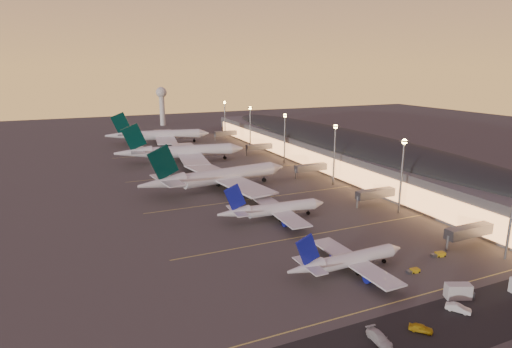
% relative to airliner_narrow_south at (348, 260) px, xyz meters
% --- Properties ---
extents(ground, '(700.00, 700.00, 0.00)m').
position_rel_airliner_narrow_south_xyz_m(ground, '(6.42, 29.20, -3.11)').
color(ground, '#403E3C').
extents(airliner_narrow_south, '(33.59, 29.93, 12.03)m').
position_rel_airliner_narrow_south_xyz_m(airliner_narrow_south, '(0.00, 0.00, 0.00)').
color(airliner_narrow_south, silver).
rests_on(airliner_narrow_south, ground).
extents(airliner_narrow_north, '(38.02, 33.92, 13.60)m').
position_rel_airliner_narrow_south_xyz_m(airliner_narrow_north, '(-0.25, 40.88, 0.41)').
color(airliner_narrow_north, silver).
rests_on(airliner_narrow_north, ground).
extents(airliner_wide_near, '(65.68, 60.44, 21.04)m').
position_rel_airliner_narrow_south_xyz_m(airliner_wide_near, '(-5.30, 81.90, 2.31)').
color(airliner_wide_near, silver).
rests_on(airliner_wide_near, ground).
extents(airliner_wide_mid, '(67.57, 62.03, 21.62)m').
position_rel_airliner_narrow_south_xyz_m(airliner_wide_mid, '(-5.72, 139.29, 2.46)').
color(airliner_wide_mid, silver).
rests_on(airliner_wide_mid, ground).
extents(airliner_wide_far, '(66.50, 61.24, 21.31)m').
position_rel_airliner_narrow_south_xyz_m(airliner_wide_far, '(-5.03, 200.70, 2.38)').
color(airliner_wide_far, silver).
rests_on(airliner_wide_far, ground).
extents(terminal_building, '(56.35, 255.00, 17.46)m').
position_rel_airliner_narrow_south_xyz_m(terminal_building, '(68.26, 101.67, 5.67)').
color(terminal_building, '#505055').
rests_on(terminal_building, ground).
extents(light_masts, '(2.20, 217.20, 25.90)m').
position_rel_airliner_narrow_south_xyz_m(light_masts, '(42.42, 94.20, 14.45)').
color(light_masts, slate).
rests_on(light_masts, ground).
extents(radar_tower, '(9.00, 9.00, 32.50)m').
position_rel_airliner_narrow_south_xyz_m(radar_tower, '(16.42, 289.20, 18.76)').
color(radar_tower, silver).
rests_on(radar_tower, ground).
extents(service_lane, '(260.00, 16.00, 0.01)m').
position_rel_airliner_narrow_south_xyz_m(service_lane, '(6.42, -26.80, -3.10)').
color(service_lane, black).
rests_on(service_lane, ground).
extents(lane_markings, '(90.00, 180.36, 0.00)m').
position_rel_airliner_narrow_south_xyz_m(lane_markings, '(6.42, 69.20, -3.10)').
color(lane_markings, '#D8C659').
rests_on(lane_markings, ground).
extents(baggage_tug_a, '(3.46, 1.73, 1.00)m').
position_rel_airliner_narrow_south_xyz_m(baggage_tug_a, '(14.66, -6.89, -2.66)').
color(baggage_tug_a, gold).
rests_on(baggage_tug_a, ground).
extents(baggage_tug_b, '(4.01, 2.11, 1.14)m').
position_rel_airliner_narrow_south_xyz_m(baggage_tug_b, '(27.57, -2.53, -2.59)').
color(baggage_tug_b, gold).
rests_on(baggage_tug_b, ground).
extents(catering_truck_a, '(6.33, 4.43, 3.33)m').
position_rel_airliner_narrow_south_xyz_m(catering_truck_a, '(15.06, -20.08, -1.55)').
color(catering_truck_a, silver).
rests_on(catering_truck_a, ground).
extents(service_van_a, '(2.93, 6.27, 1.77)m').
position_rel_airliner_narrow_south_xyz_m(service_van_a, '(-11.15, -25.35, -2.22)').
color(service_van_a, silver).
rests_on(service_van_a, ground).
extents(service_van_b, '(4.36, 4.46, 1.52)m').
position_rel_airliner_narrow_south_xyz_m(service_van_b, '(-1.73, -25.97, -2.35)').
color(service_van_b, gold).
rests_on(service_van_b, ground).
extents(service_van_c, '(4.22, 5.05, 1.63)m').
position_rel_airliner_narrow_south_xyz_m(service_van_c, '(10.46, -23.90, -2.30)').
color(service_van_c, silver).
rests_on(service_van_c, ground).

